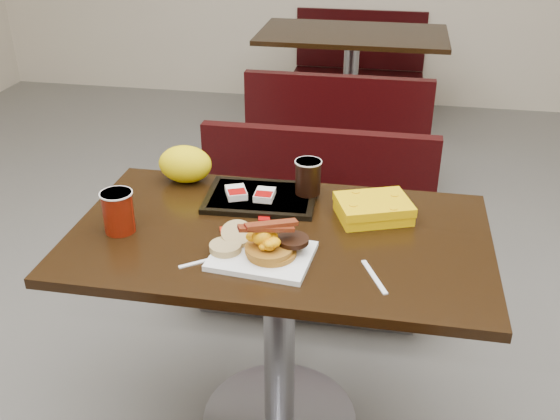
% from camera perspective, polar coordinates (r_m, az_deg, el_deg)
% --- Properties ---
extents(table_near, '(1.20, 0.70, 0.75)m').
position_cam_1_polar(table_near, '(2.05, -0.05, -11.12)').
color(table_near, black).
rests_on(table_near, floor).
extents(bench_near_n, '(1.00, 0.46, 0.72)m').
position_cam_1_polar(bench_near_n, '(2.63, 2.71, -1.85)').
color(bench_near_n, black).
rests_on(bench_near_n, floor).
extents(table_far, '(1.20, 0.70, 0.75)m').
position_cam_1_polar(table_far, '(4.37, 6.25, 10.67)').
color(table_far, black).
rests_on(table_far, floor).
extents(bench_far_s, '(1.00, 0.46, 0.72)m').
position_cam_1_polar(bench_far_s, '(3.72, 5.31, 7.29)').
color(bench_far_s, black).
rests_on(bench_far_s, floor).
extents(bench_far_n, '(1.00, 0.46, 0.72)m').
position_cam_1_polar(bench_far_n, '(5.05, 6.93, 12.83)').
color(bench_far_n, black).
rests_on(bench_far_n, floor).
extents(platter, '(0.28, 0.23, 0.02)m').
position_cam_1_polar(platter, '(1.72, -1.61, -4.12)').
color(platter, white).
rests_on(platter, table_near).
extents(pancake_stack, '(0.16, 0.16, 0.03)m').
position_cam_1_polar(pancake_stack, '(1.70, -0.76, -3.59)').
color(pancake_stack, '#985B19').
rests_on(pancake_stack, platter).
extents(sausage_patty, '(0.10, 0.10, 0.01)m').
position_cam_1_polar(sausage_patty, '(1.71, 1.17, -2.69)').
color(sausage_patty, black).
rests_on(sausage_patty, pancake_stack).
extents(scrambled_eggs, '(0.11, 0.10, 0.05)m').
position_cam_1_polar(scrambled_eggs, '(1.68, -1.62, -2.54)').
color(scrambled_eggs, '#FB9F05').
rests_on(scrambled_eggs, pancake_stack).
extents(bacon_strips, '(0.16, 0.12, 0.01)m').
position_cam_1_polar(bacon_strips, '(1.67, -1.24, -1.55)').
color(bacon_strips, '#490509').
rests_on(bacon_strips, scrambled_eggs).
extents(muffin_bottom, '(0.10, 0.10, 0.02)m').
position_cam_1_polar(muffin_bottom, '(1.73, -4.88, -3.32)').
color(muffin_bottom, tan).
rests_on(muffin_bottom, platter).
extents(muffin_top, '(0.11, 0.11, 0.05)m').
position_cam_1_polar(muffin_top, '(1.76, -3.85, -2.15)').
color(muffin_top, tan).
rests_on(muffin_top, platter).
extents(coffee_cup_near, '(0.10, 0.10, 0.12)m').
position_cam_1_polar(coffee_cup_near, '(1.88, -14.21, -0.17)').
color(coffee_cup_near, '#941205').
rests_on(coffee_cup_near, table_near).
extents(fork, '(0.11, 0.09, 0.00)m').
position_cam_1_polar(fork, '(1.71, -7.65, -4.74)').
color(fork, white).
rests_on(fork, table_near).
extents(knife, '(0.08, 0.15, 0.00)m').
position_cam_1_polar(knife, '(1.66, 8.39, -5.91)').
color(knife, white).
rests_on(knife, table_near).
extents(condiment_syrup, '(0.04, 0.04, 0.01)m').
position_cam_1_polar(condiment_syrup, '(1.85, -4.80, -1.78)').
color(condiment_syrup, red).
rests_on(condiment_syrup, table_near).
extents(condiment_ketchup, '(0.04, 0.03, 0.01)m').
position_cam_1_polar(condiment_ketchup, '(1.90, -1.42, -0.83)').
color(condiment_ketchup, '#8C0504').
rests_on(condiment_ketchup, table_near).
extents(tray, '(0.36, 0.26, 0.02)m').
position_cam_1_polar(tray, '(2.02, -1.72, 1.12)').
color(tray, black).
rests_on(tray, table_near).
extents(hashbrown_sleeve_left, '(0.09, 0.10, 0.02)m').
position_cam_1_polar(hashbrown_sleeve_left, '(2.01, -3.92, 1.56)').
color(hashbrown_sleeve_left, silver).
rests_on(hashbrown_sleeve_left, tray).
extents(hashbrown_sleeve_right, '(0.06, 0.08, 0.02)m').
position_cam_1_polar(hashbrown_sleeve_right, '(2.00, -1.38, 1.36)').
color(hashbrown_sleeve_right, silver).
rests_on(hashbrown_sleeve_right, tray).
extents(coffee_cup_far, '(0.09, 0.09, 0.11)m').
position_cam_1_polar(coffee_cup_far, '(2.01, 2.52, 2.94)').
color(coffee_cup_far, black).
rests_on(coffee_cup_far, tray).
extents(clamshell, '(0.25, 0.22, 0.06)m').
position_cam_1_polar(clamshell, '(1.93, 8.32, 0.11)').
color(clamshell, '#E9B103').
rests_on(clamshell, table_near).
extents(paper_bag, '(0.21, 0.17, 0.12)m').
position_cam_1_polar(paper_bag, '(2.14, -8.44, 4.07)').
color(paper_bag, yellow).
rests_on(paper_bag, table_near).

